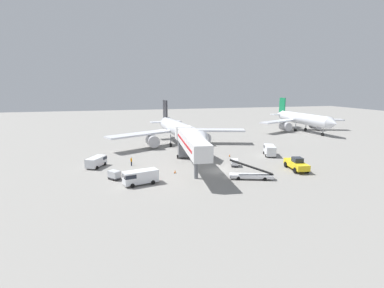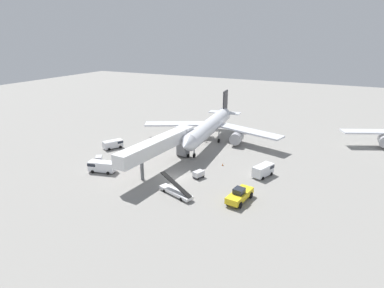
% 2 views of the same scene
% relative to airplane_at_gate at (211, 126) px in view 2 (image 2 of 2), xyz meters
% --- Properties ---
extents(ground_plane, '(300.00, 300.00, 0.00)m').
position_rel_airplane_at_gate_xyz_m(ground_plane, '(2.51, -23.69, -4.33)').
color(ground_plane, gray).
extents(airplane_at_gate, '(38.00, 36.59, 11.57)m').
position_rel_airplane_at_gate_xyz_m(airplane_at_gate, '(0.00, 0.00, 0.00)').
color(airplane_at_gate, silver).
rests_on(airplane_at_gate, ground).
extents(jet_bridge, '(5.27, 23.35, 7.07)m').
position_rel_airplane_at_gate_xyz_m(jet_bridge, '(-2.37, -20.81, 1.01)').
color(jet_bridge, silver).
rests_on(jet_bridge, ground).
extents(pushback_tug, '(3.40, 6.66, 2.53)m').
position_rel_airplane_at_gate_xyz_m(pushback_tug, '(16.96, -27.19, -3.17)').
color(pushback_tug, yellow).
rests_on(pushback_tug, ground).
extents(belt_loader_truck, '(7.52, 3.98, 3.43)m').
position_rel_airplane_at_gate_xyz_m(belt_loader_truck, '(6.13, -30.12, -3.55)').
color(belt_loader_truck, white).
rests_on(belt_loader_truck, ground).
extents(service_van_outer_right, '(3.61, 5.31, 2.37)m').
position_rel_airplane_at_gate_xyz_m(service_van_outer_right, '(18.04, -15.15, -2.99)').
color(service_van_outer_right, white).
rests_on(service_van_outer_right, ground).
extents(service_van_outer_left, '(5.92, 3.35, 2.30)m').
position_rel_airplane_at_gate_xyz_m(service_van_outer_left, '(-12.67, -27.96, -3.02)').
color(service_van_outer_left, white).
rests_on(service_van_outer_left, ground).
extents(service_van_near_right, '(4.10, 5.17, 2.01)m').
position_rel_airplane_at_gate_xyz_m(service_van_near_right, '(-20.03, -15.16, -3.18)').
color(service_van_near_right, silver).
rests_on(service_van_near_right, ground).
extents(baggage_cart_near_left, '(2.26, 2.39, 1.52)m').
position_rel_airplane_at_gate_xyz_m(baggage_cart_near_left, '(-16.68, -24.27, -3.49)').
color(baggage_cart_near_left, '#38383D').
rests_on(baggage_cart_near_left, ground).
extents(baggage_cart_far_center, '(1.98, 2.46, 1.42)m').
position_rel_airplane_at_gate_xyz_m(baggage_cart_far_center, '(6.65, -21.67, -3.54)').
color(baggage_cart_far_center, '#38383D').
rests_on(baggage_cart_far_center, ground).
extents(ground_crew_worker_foreground, '(0.46, 0.46, 1.76)m').
position_rel_airplane_at_gate_xyz_m(ground_crew_worker_foreground, '(-13.32, -16.01, -3.40)').
color(ground_crew_worker_foreground, '#1E2333').
rests_on(ground_crew_worker_foreground, ground).
extents(safety_cone_alpha, '(0.35, 0.35, 0.54)m').
position_rel_airplane_at_gate_xyz_m(safety_cone_alpha, '(8.77, -13.74, -4.06)').
color(safety_cone_alpha, black).
rests_on(safety_cone_alpha, ground).
extents(safety_cone_bravo, '(0.39, 0.39, 0.59)m').
position_rel_airplane_at_gate_xyz_m(safety_cone_bravo, '(-5.87, -23.35, -4.04)').
color(safety_cone_bravo, black).
rests_on(safety_cone_bravo, ground).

